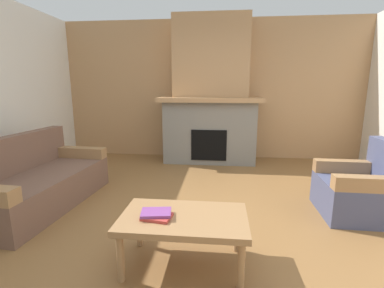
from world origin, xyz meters
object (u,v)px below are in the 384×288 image
at_px(fireplace, 210,101).
at_px(armchair, 361,190).
at_px(couch, 36,183).
at_px(coffee_table, 184,222).

bearing_deg(fireplace, armchair, -50.94).
relative_size(fireplace, couch, 1.46).
xyz_separation_m(fireplace, couch, (-2.00, -2.35, -0.88)).
height_order(fireplace, armchair, fireplace).
relative_size(fireplace, coffee_table, 2.70).
bearing_deg(couch, coffee_table, -26.33).
distance_m(fireplace, armchair, 2.97).
distance_m(fireplace, coffee_table, 3.40).
bearing_deg(fireplace, coffee_table, -91.13).
distance_m(couch, armchair, 3.79).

